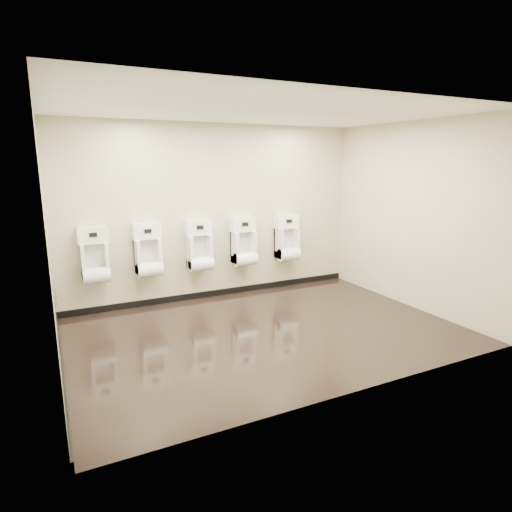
{
  "coord_description": "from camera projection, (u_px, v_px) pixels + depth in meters",
  "views": [
    {
      "loc": [
        -2.49,
        -4.73,
        2.21
      ],
      "look_at": [
        0.12,
        0.55,
        0.9
      ],
      "focal_mm": 30.0,
      "sensor_mm": 36.0,
      "label": 1
    }
  ],
  "objects": [
    {
      "name": "back_wall",
      "position": [
        216.0,
        213.0,
        6.92
      ],
      "size": [
        5.0,
        0.02,
        2.8
      ],
      "primitive_type": "cube",
      "color": "#C0B795",
      "rests_on": "ground"
    },
    {
      "name": "skirting_back",
      "position": [
        218.0,
        293.0,
        7.2
      ],
      "size": [
        5.0,
        0.02,
        0.1
      ],
      "primitive_type": "cube",
      "color": "black",
      "rests_on": "ground"
    },
    {
      "name": "ceiling",
      "position": [
        267.0,
        111.0,
        5.09
      ],
      "size": [
        5.0,
        3.5,
        0.0
      ],
      "primitive_type": "cube",
      "color": "silver"
    },
    {
      "name": "urinal_3",
      "position": [
        244.0,
        245.0,
        7.1
      ],
      "size": [
        0.42,
        0.32,
        0.79
      ],
      "color": "white",
      "rests_on": "back_wall"
    },
    {
      "name": "front_wall",
      "position": [
        357.0,
        253.0,
        3.86
      ],
      "size": [
        5.0,
        0.02,
        2.8
      ],
      "primitive_type": "cube",
      "color": "#C0B795",
      "rests_on": "ground"
    },
    {
      "name": "access_panel",
      "position": [
        55.0,
        296.0,
        5.56
      ],
      "size": [
        0.04,
        0.25,
        0.25
      ],
      "color": "#9E9EA3",
      "rests_on": "left_wall"
    },
    {
      "name": "skirting_left",
      "position": [
        62.0,
        366.0,
        4.6
      ],
      "size": [
        0.02,
        3.5,
        0.1
      ],
      "primitive_type": "cube",
      "color": "black",
      "rests_on": "ground"
    },
    {
      "name": "urinal_1",
      "position": [
        148.0,
        254.0,
        6.41
      ],
      "size": [
        0.42,
        0.32,
        0.79
      ],
      "color": "white",
      "rests_on": "back_wall"
    },
    {
      "name": "right_wall",
      "position": [
        412.0,
        216.0,
        6.47
      ],
      "size": [
        0.02,
        3.5,
        2.8
      ],
      "primitive_type": "cube",
      "color": "#C0B795",
      "rests_on": "ground"
    },
    {
      "name": "urinal_4",
      "position": [
        287.0,
        241.0,
        7.46
      ],
      "size": [
        0.42,
        0.32,
        0.79
      ],
      "color": "white",
      "rests_on": "back_wall"
    },
    {
      "name": "urinal_2",
      "position": [
        199.0,
        249.0,
        6.76
      ],
      "size": [
        0.42,
        0.32,
        0.79
      ],
      "color": "white",
      "rests_on": "back_wall"
    },
    {
      "name": "ground",
      "position": [
        266.0,
        331.0,
        5.69
      ],
      "size": [
        5.0,
        3.5,
        0.0
      ],
      "primitive_type": "cube",
      "color": "black",
      "rests_on": "ground"
    },
    {
      "name": "urinal_0",
      "position": [
        95.0,
        259.0,
        6.09
      ],
      "size": [
        0.42,
        0.32,
        0.79
      ],
      "color": "white",
      "rests_on": "back_wall"
    },
    {
      "name": "tile_overlay_left",
      "position": [
        48.0,
        243.0,
        4.31
      ],
      "size": [
        0.01,
        3.5,
        2.8
      ],
      "primitive_type": "cube",
      "color": "silver",
      "rests_on": "ground"
    },
    {
      "name": "left_wall",
      "position": [
        47.0,
        243.0,
        4.31
      ],
      "size": [
        0.02,
        3.5,
        2.8
      ],
      "primitive_type": "cube",
      "color": "#C0B795",
      "rests_on": "ground"
    }
  ]
}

